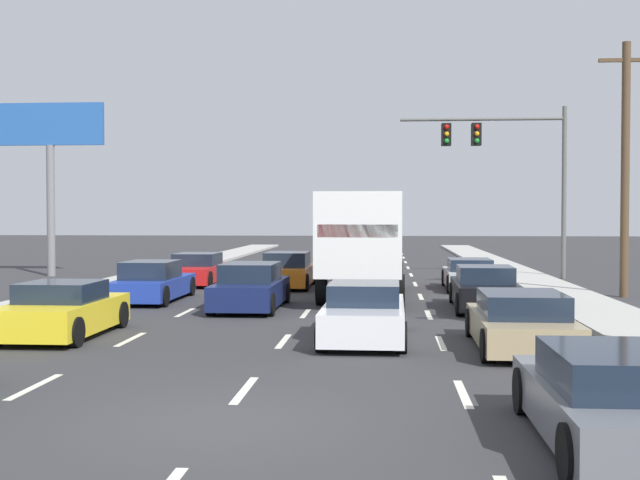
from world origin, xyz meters
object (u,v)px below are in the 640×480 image
at_px(car_navy, 251,288).
at_px(utility_pole_mid, 625,166).
at_px(car_blue, 152,283).
at_px(car_white, 364,314).
at_px(traffic_signal_mast, 498,151).
at_px(car_orange, 287,271).
at_px(box_truck, 363,238).
at_px(roadside_billboard, 50,150).
at_px(car_gray, 618,400).
at_px(car_silver, 469,275).
at_px(car_tan, 521,323).
at_px(car_black, 485,290).
at_px(car_red, 197,270).
at_px(car_yellow, 63,311).

distance_m(car_navy, utility_pole_mid, 13.15).
bearing_deg(car_blue, car_white, -47.72).
bearing_deg(traffic_signal_mast, car_orange, -148.46).
bearing_deg(box_truck, roadside_billboard, 149.56).
relative_size(car_blue, car_orange, 1.12).
distance_m(car_white, car_gray, 8.72).
distance_m(car_silver, car_tan, 13.42).
xyz_separation_m(car_navy, box_truck, (3.19, 3.61, 1.37)).
distance_m(traffic_signal_mast, utility_pole_mid, 8.60).
xyz_separation_m(car_navy, traffic_signal_mast, (8.74, 12.25, 4.87)).
xyz_separation_m(car_navy, car_black, (6.80, 0.37, -0.04)).
height_order(car_tan, car_gray, same).
relative_size(car_navy, roadside_billboard, 0.58).
distance_m(car_gray, roadside_billboard, 31.57).
relative_size(car_orange, car_navy, 0.90).
relative_size(car_red, car_black, 1.05).
bearing_deg(car_red, box_truck, -34.96).
bearing_deg(utility_pole_mid, car_navy, -159.97).
bearing_deg(car_yellow, car_tan, -5.79).
bearing_deg(traffic_signal_mast, car_blue, -139.79).
xyz_separation_m(car_silver, utility_pole_mid, (4.86, -2.37, 3.83)).
xyz_separation_m(car_navy, car_tan, (6.68, -6.73, -0.06)).
height_order(car_yellow, car_white, car_white).
relative_size(car_red, utility_pole_mid, 0.56).
bearing_deg(car_blue, roadside_billboard, 126.76).
distance_m(car_white, car_silver, 12.87).
bearing_deg(car_blue, utility_pole_mid, 8.86).
distance_m(car_red, car_silver, 10.60).
bearing_deg(traffic_signal_mast, box_truck, -122.68).
bearing_deg(car_blue, car_black, -8.65).
bearing_deg(car_black, car_silver, 88.26).
bearing_deg(traffic_signal_mast, car_tan, -96.19).
relative_size(utility_pole_mid, roadside_billboard, 1.10).
bearing_deg(car_silver, roadside_billboard, 163.74).
distance_m(car_orange, car_black, 9.35).
relative_size(box_truck, car_silver, 2.23).
distance_m(car_red, car_black, 12.98).
xyz_separation_m(car_silver, car_gray, (-0.33, -20.49, 0.02)).
bearing_deg(car_blue, box_truck, 14.16).
bearing_deg(roadside_billboard, car_tan, -46.63).
xyz_separation_m(car_yellow, roadside_billboard, (-7.57, 17.63, 5.07)).
distance_m(car_navy, traffic_signal_mast, 15.82).
bearing_deg(car_orange, roadside_billboard, 156.46).
distance_m(car_yellow, car_gray, 12.88).
relative_size(car_white, utility_pole_mid, 0.53).
relative_size(box_truck, traffic_signal_mast, 1.26).
bearing_deg(car_blue, car_yellow, -89.13).
bearing_deg(car_red, car_white, -63.58).
bearing_deg(roadside_billboard, car_black, -33.07).
bearing_deg(car_yellow, car_red, 90.53).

